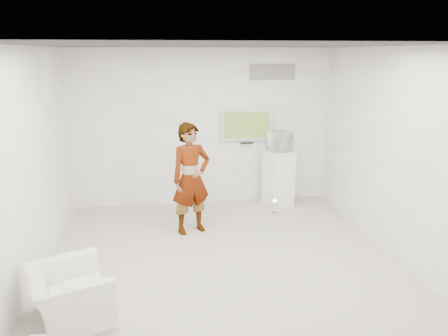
# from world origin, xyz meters

# --- Properties ---
(room) EXTENTS (5.01, 5.01, 3.00)m
(room) POSITION_xyz_m (0.00, 0.00, 1.50)
(room) COLOR #BBB9AC
(room) RESTS_ON ground
(tv) EXTENTS (1.00, 0.08, 0.60)m
(tv) POSITION_xyz_m (0.85, 2.45, 1.55)
(tv) COLOR silver
(tv) RESTS_ON room
(logo_decal) EXTENTS (0.90, 0.02, 0.30)m
(logo_decal) POSITION_xyz_m (1.35, 2.49, 2.55)
(logo_decal) COLOR slate
(logo_decal) RESTS_ON room
(person) EXTENTS (0.78, 0.65, 1.84)m
(person) POSITION_xyz_m (-0.35, 1.06, 0.92)
(person) COLOR white
(person) RESTS_ON room
(armchair) EXTENTS (1.10, 1.17, 0.61)m
(armchair) POSITION_xyz_m (-1.90, -1.25, 0.30)
(armchair) COLOR white
(armchair) RESTS_ON room
(pedestal) EXTENTS (0.65, 0.65, 1.09)m
(pedestal) POSITION_xyz_m (1.43, 2.12, 0.54)
(pedestal) COLOR white
(pedestal) RESTS_ON room
(floor_uplight) EXTENTS (0.22, 0.22, 0.29)m
(floor_uplight) POSITION_xyz_m (1.22, 1.60, 0.14)
(floor_uplight) COLOR white
(floor_uplight) RESTS_ON room
(vitrine) EXTENTS (0.44, 0.44, 0.38)m
(vitrine) POSITION_xyz_m (1.43, 2.12, 1.28)
(vitrine) COLOR white
(vitrine) RESTS_ON pedestal
(console) EXTENTS (0.06, 0.15, 0.19)m
(console) POSITION_xyz_m (1.43, 2.12, 1.19)
(console) COLOR white
(console) RESTS_ON pedestal
(wii_remote) EXTENTS (0.06, 0.15, 0.04)m
(wii_remote) POSITION_xyz_m (-0.17, 1.29, 1.65)
(wii_remote) COLOR white
(wii_remote) RESTS_ON person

